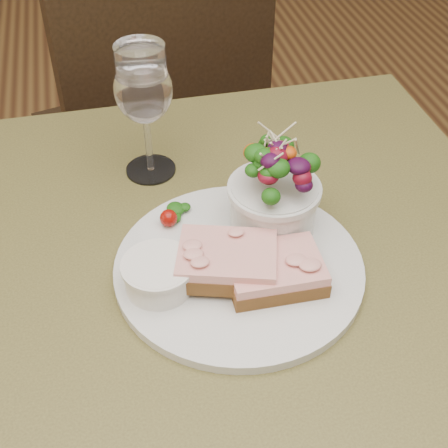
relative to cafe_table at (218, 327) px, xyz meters
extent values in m
cube|color=#413D1C|center=(0.00, 0.00, 0.08)|extent=(0.80, 0.80, 0.04)
cylinder|color=black|center=(-0.34, 0.34, -0.29)|extent=(0.05, 0.05, 0.71)
cylinder|color=black|center=(0.34, 0.34, -0.29)|extent=(0.05, 0.05, 0.71)
cube|color=black|center=(-0.02, 0.74, -0.20)|extent=(0.51, 0.51, 0.04)
cube|color=black|center=(0.03, 0.55, 0.03)|extent=(0.42, 0.15, 0.45)
cube|color=black|center=(-0.02, 0.74, -0.42)|extent=(0.44, 0.44, 0.45)
cylinder|color=silver|center=(0.02, 0.00, 0.11)|extent=(0.29, 0.29, 0.01)
cube|color=#452E12|center=(0.06, -0.04, 0.12)|extent=(0.11, 0.08, 0.02)
cube|color=beige|center=(0.06, -0.04, 0.14)|extent=(0.11, 0.08, 0.01)
cube|color=#452E12|center=(0.01, -0.02, 0.13)|extent=(0.13, 0.11, 0.02)
cube|color=beige|center=(0.01, -0.02, 0.15)|extent=(0.13, 0.11, 0.01)
cylinder|color=white|center=(-0.07, -0.02, 0.13)|extent=(0.08, 0.08, 0.04)
cylinder|color=brown|center=(-0.07, -0.02, 0.15)|extent=(0.07, 0.07, 0.01)
cylinder|color=silver|center=(0.08, 0.05, 0.14)|extent=(0.10, 0.10, 0.06)
ellipsoid|color=#113D0B|center=(0.08, 0.05, 0.20)|extent=(0.09, 0.09, 0.06)
ellipsoid|color=#113D0B|center=(-0.03, 0.09, 0.12)|extent=(0.04, 0.04, 0.01)
sphere|color=maroon|center=(-0.04, 0.08, 0.12)|extent=(0.02, 0.02, 0.02)
cylinder|color=white|center=(-0.05, 0.21, 0.10)|extent=(0.07, 0.07, 0.00)
cylinder|color=white|center=(-0.05, 0.21, 0.15)|extent=(0.01, 0.01, 0.09)
ellipsoid|color=white|center=(-0.05, 0.21, 0.23)|extent=(0.08, 0.08, 0.09)
camera|label=1|loc=(-0.11, -0.50, 0.63)|focal=50.00mm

